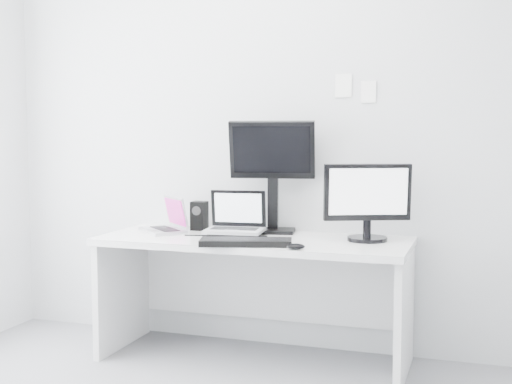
% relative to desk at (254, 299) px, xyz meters
% --- Properties ---
extents(back_wall, '(3.60, 0.00, 3.60)m').
position_rel_desk_xyz_m(back_wall, '(0.00, 0.35, 0.99)').
color(back_wall, silver).
rests_on(back_wall, ground).
extents(desk, '(1.80, 0.70, 0.73)m').
position_rel_desk_xyz_m(desk, '(0.00, 0.00, 0.00)').
color(desk, white).
rests_on(desk, ground).
extents(macbook, '(0.38, 0.38, 0.23)m').
position_rel_desk_xyz_m(macbook, '(-0.60, 0.04, 0.48)').
color(macbook, silver).
rests_on(macbook, desk).
extents(speaker, '(0.11, 0.11, 0.18)m').
position_rel_desk_xyz_m(speaker, '(-0.43, 0.20, 0.46)').
color(speaker, black).
rests_on(speaker, desk).
extents(dell_laptop, '(0.36, 0.29, 0.28)m').
position_rel_desk_xyz_m(dell_laptop, '(-0.12, -0.00, 0.50)').
color(dell_laptop, '#A3A4A9').
rests_on(dell_laptop, desk).
extents(rear_monitor, '(0.54, 0.27, 0.70)m').
position_rel_desk_xyz_m(rear_monitor, '(0.04, 0.23, 0.72)').
color(rear_monitor, black).
rests_on(rear_monitor, desk).
extents(samsung_monitor, '(0.54, 0.40, 0.45)m').
position_rel_desk_xyz_m(samsung_monitor, '(0.64, 0.10, 0.59)').
color(samsung_monitor, black).
rests_on(samsung_monitor, desk).
extents(keyboard, '(0.53, 0.30, 0.03)m').
position_rel_desk_xyz_m(keyboard, '(0.04, -0.26, 0.38)').
color(keyboard, black).
rests_on(keyboard, desk).
extents(mouse, '(0.11, 0.09, 0.03)m').
position_rel_desk_xyz_m(mouse, '(0.34, -0.31, 0.38)').
color(mouse, black).
rests_on(mouse, desk).
extents(wall_note_0, '(0.10, 0.00, 0.14)m').
position_rel_desk_xyz_m(wall_note_0, '(0.45, 0.34, 1.26)').
color(wall_note_0, white).
rests_on(wall_note_0, back_wall).
extents(wall_note_1, '(0.09, 0.00, 0.13)m').
position_rel_desk_xyz_m(wall_note_1, '(0.60, 0.34, 1.22)').
color(wall_note_1, white).
rests_on(wall_note_1, back_wall).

